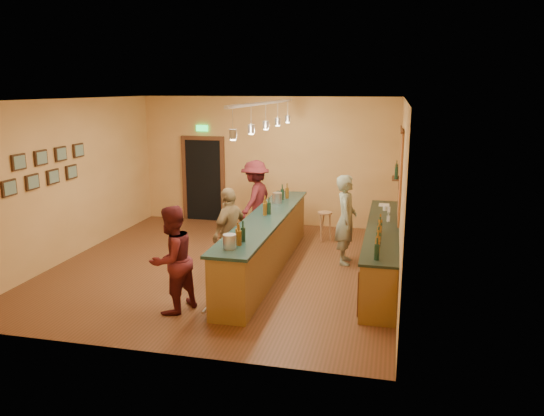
% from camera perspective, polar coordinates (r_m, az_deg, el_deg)
% --- Properties ---
extents(floor, '(7.00, 7.00, 0.00)m').
position_cam_1_polar(floor, '(10.44, -5.00, -6.28)').
color(floor, '#563218').
rests_on(floor, ground).
extents(ceiling, '(6.50, 7.00, 0.02)m').
position_cam_1_polar(ceiling, '(9.87, -5.37, 11.57)').
color(ceiling, silver).
rests_on(ceiling, wall_back).
extents(wall_back, '(6.50, 0.02, 3.20)m').
position_cam_1_polar(wall_back, '(13.36, -0.49, 5.05)').
color(wall_back, '#C18A48').
rests_on(wall_back, floor).
extents(wall_front, '(6.50, 0.02, 3.20)m').
position_cam_1_polar(wall_front, '(6.87, -14.29, -2.81)').
color(wall_front, '#C18A48').
rests_on(wall_front, floor).
extents(wall_left, '(0.02, 7.00, 3.20)m').
position_cam_1_polar(wall_left, '(11.46, -20.84, 2.91)').
color(wall_left, '#C18A48').
rests_on(wall_left, floor).
extents(wall_right, '(0.02, 7.00, 3.20)m').
position_cam_1_polar(wall_right, '(9.54, 13.72, 1.54)').
color(wall_right, '#C18A48').
rests_on(wall_right, floor).
extents(doorway, '(1.15, 0.09, 2.48)m').
position_cam_1_polar(doorway, '(13.90, -7.36, 3.27)').
color(doorway, black).
rests_on(doorway, wall_back).
extents(tapestry, '(0.03, 1.40, 1.60)m').
position_cam_1_polar(tapestry, '(9.89, 13.67, 3.41)').
color(tapestry, maroon).
rests_on(tapestry, wall_right).
extents(bottle_shelf, '(0.17, 0.55, 0.54)m').
position_cam_1_polar(bottle_shelf, '(11.40, 13.28, 3.70)').
color(bottle_shelf, '#512818').
rests_on(bottle_shelf, wall_right).
extents(picture_grid, '(0.06, 2.20, 0.70)m').
position_cam_1_polar(picture_grid, '(10.78, -23.00, 4.04)').
color(picture_grid, '#382111').
rests_on(picture_grid, wall_left).
extents(back_counter, '(0.60, 4.55, 1.27)m').
position_cam_1_polar(back_counter, '(9.98, 11.76, -4.46)').
color(back_counter, brown).
rests_on(back_counter, floor).
extents(tasting_bar, '(0.73, 5.10, 1.38)m').
position_cam_1_polar(tasting_bar, '(10.04, -0.66, -3.37)').
color(tasting_bar, brown).
rests_on(tasting_bar, floor).
extents(pendant_track, '(0.11, 4.60, 0.50)m').
position_cam_1_polar(pendant_track, '(9.65, -0.68, 10.31)').
color(pendant_track, silver).
rests_on(pendant_track, ceiling).
extents(bartender, '(0.46, 0.67, 1.77)m').
position_cam_1_polar(bartender, '(10.47, 7.96, -1.25)').
color(bartender, gray).
rests_on(bartender, floor).
extents(customer_a, '(0.90, 1.00, 1.68)m').
position_cam_1_polar(customer_a, '(8.27, -10.73, -5.49)').
color(customer_a, '#59191E').
rests_on(customer_a, floor).
extents(customer_b, '(0.67, 1.05, 1.67)m').
position_cam_1_polar(customer_b, '(9.65, -4.54, -2.67)').
color(customer_b, '#997A51').
rests_on(customer_b, floor).
extents(customer_c, '(0.85, 1.26, 1.81)m').
position_cam_1_polar(customer_c, '(12.12, -1.81, 0.90)').
color(customer_c, '#59191E').
rests_on(customer_c, floor).
extents(bar_stool, '(0.33, 0.33, 0.67)m').
position_cam_1_polar(bar_stool, '(12.01, 5.69, -1.12)').
color(bar_stool, '#965F44').
rests_on(bar_stool, floor).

